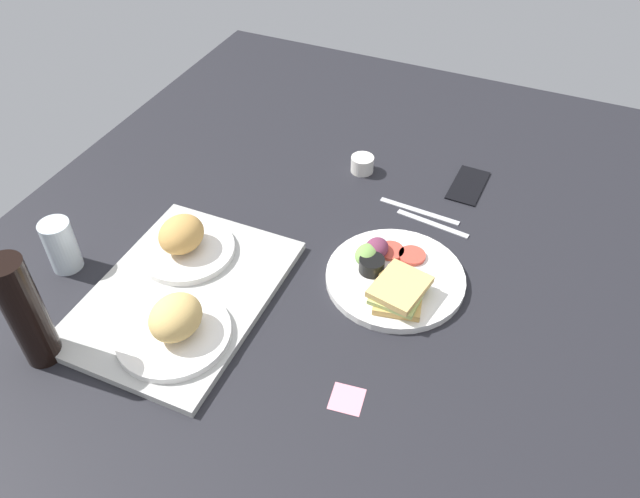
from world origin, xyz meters
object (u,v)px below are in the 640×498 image
(serving_tray, at_px, (182,294))
(cell_phone, at_px, (468,185))
(fork, at_px, (432,223))
(knife, at_px, (419,211))
(bread_plate_near, at_px, (175,325))
(soda_bottle, at_px, (25,312))
(plate_with_salad, at_px, (393,276))
(drinking_glass, at_px, (61,245))
(sticky_note, at_px, (347,399))
(espresso_cup, at_px, (362,164))
(bread_plate_far, at_px, (184,242))

(serving_tray, height_order, cell_phone, serving_tray)
(fork, bearing_deg, knife, -29.40)
(bread_plate_near, height_order, soda_bottle, soda_bottle)
(fork, xyz_separation_m, cell_phone, (0.17, -0.04, 0.00))
(plate_with_salad, xyz_separation_m, fork, (0.21, -0.02, -0.01))
(fork, relative_size, knife, 0.89)
(serving_tray, relative_size, fork, 2.65)
(soda_bottle, relative_size, fork, 1.36)
(drinking_glass, relative_size, cell_phone, 0.79)
(plate_with_salad, height_order, cell_phone, plate_with_salad)
(soda_bottle, relative_size, sticky_note, 4.14)
(plate_with_salad, xyz_separation_m, sticky_note, (-0.29, -0.02, -0.02))
(plate_with_salad, xyz_separation_m, espresso_cup, (0.33, 0.19, 0.00))
(serving_tray, relative_size, bread_plate_far, 2.26)
(cell_phone, bearing_deg, serving_tray, 145.86)
(plate_with_salad, relative_size, fork, 1.66)
(espresso_cup, bearing_deg, plate_with_salad, -149.88)
(serving_tray, distance_m, plate_with_salad, 0.42)
(serving_tray, relative_size, soda_bottle, 1.94)
(serving_tray, distance_m, knife, 0.56)
(knife, bearing_deg, bread_plate_far, 44.35)
(soda_bottle, distance_m, cell_phone, 0.99)
(bread_plate_far, relative_size, espresso_cup, 3.55)
(serving_tray, xyz_separation_m, plate_with_salad, (0.21, -0.37, 0.01))
(sticky_note, bearing_deg, plate_with_salad, 3.94)
(plate_with_salad, relative_size, soda_bottle, 1.21)
(serving_tray, relative_size, sticky_note, 8.04)
(fork, relative_size, sticky_note, 3.04)
(bread_plate_far, distance_m, soda_bottle, 0.34)
(sticky_note, bearing_deg, knife, 3.89)
(serving_tray, xyz_separation_m, knife, (0.44, -0.35, -0.01))
(soda_bottle, distance_m, fork, 0.84)
(bread_plate_far, xyz_separation_m, fork, (0.31, -0.44, -0.04))
(plate_with_salad, xyz_separation_m, drinking_glass, (-0.23, 0.63, 0.04))
(knife, relative_size, cell_phone, 1.32)
(espresso_cup, distance_m, cell_phone, 0.26)
(soda_bottle, height_order, knife, soda_bottle)
(fork, bearing_deg, espresso_cup, -22.50)
(serving_tray, height_order, soda_bottle, soda_bottle)
(drinking_glass, relative_size, sticky_note, 2.04)
(bread_plate_near, distance_m, espresso_cup, 0.65)
(bread_plate_far, height_order, plate_with_salad, bread_plate_far)
(soda_bottle, bearing_deg, plate_with_salad, -50.33)
(bread_plate_far, xyz_separation_m, sticky_note, (-0.19, -0.44, -0.04))
(cell_phone, height_order, sticky_note, cell_phone)
(soda_bottle, relative_size, espresso_cup, 4.14)
(espresso_cup, distance_m, fork, 0.25)
(soda_bottle, xyz_separation_m, knife, (0.66, -0.50, -0.11))
(fork, xyz_separation_m, sticky_note, (-0.50, 0.00, -0.00))
(plate_with_salad, bearing_deg, cell_phone, -9.45)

